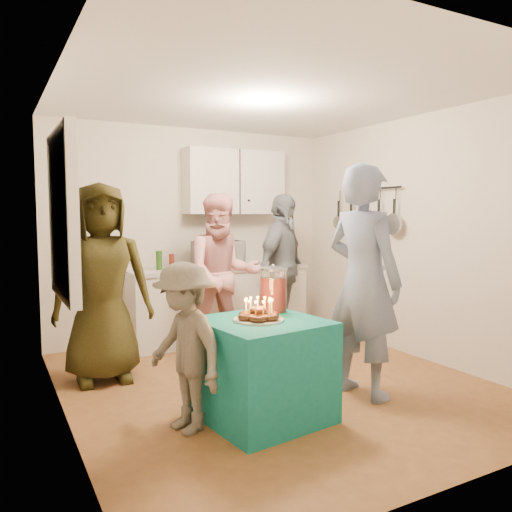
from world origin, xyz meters
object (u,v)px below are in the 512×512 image
man_birthday (363,281)px  woman_back_left (102,283)px  woman_back_center (223,275)px  child_near_left (185,347)px  woman_back_right (282,269)px  counter (218,305)px  party_table (262,369)px  microwave (218,254)px  punch_jar (273,291)px

man_birthday → woman_back_left: size_ratio=1.07×
woman_back_center → child_near_left: size_ratio=1.45×
woman_back_right → counter: bearing=107.2°
man_birthday → child_near_left: (-1.59, 0.05, -0.38)m
counter → party_table: counter is taller
microwave → punch_jar: 2.13m
microwave → woman_back_center: bearing=-120.6°
microwave → child_near_left: 2.63m
punch_jar → woman_back_left: size_ratio=0.18×
man_birthday → woman_back_right: size_ratio=1.10×
counter → woman_back_center: 0.83m
counter → woman_back_left: 1.86m
microwave → man_birthday: size_ratio=0.28×
punch_jar → woman_back_center: size_ratio=0.19×
counter → microwave: 0.64m
child_near_left → party_table: bearing=70.0°
woman_back_right → child_near_left: 2.61m
party_table → woman_back_left: size_ratio=0.46×
microwave → woman_back_center: 0.72m
man_birthday → punch_jar: bearing=61.3°
woman_back_right → child_near_left: size_ratio=1.47×
microwave → woman_back_left: woman_back_left is taller
punch_jar → woman_back_right: woman_back_right is taller
counter → child_near_left: (-1.27, -2.26, 0.18)m
child_near_left → punch_jar: bearing=89.1°
woman_back_left → child_near_left: woman_back_left is taller
woman_back_center → man_birthday: bearing=-58.6°
counter → party_table: 2.43m
woman_back_center → counter: bearing=83.0°
microwave → punch_jar: size_ratio=1.65×
microwave → child_near_left: same height
microwave → counter: bearing=169.5°
woman_back_center → woman_back_right: woman_back_right is taller
woman_back_center → child_near_left: 1.93m
party_table → punch_jar: size_ratio=2.50×
woman_back_left → party_table: bearing=-54.6°
woman_back_left → man_birthday: bearing=-33.3°
counter → punch_jar: punch_jar is taller
counter → woman_back_center: woman_back_center is taller
microwave → punch_jar: bearing=-112.4°
woman_back_left → woman_back_right: size_ratio=1.03×
punch_jar → microwave: bearing=78.1°
man_birthday → woman_back_center: bearing=6.8°
counter → woman_back_right: 0.91m
microwave → child_near_left: size_ratio=0.46×
child_near_left → woman_back_center: bearing=134.1°
party_table → woman_back_right: 2.31m
microwave → man_birthday: 2.33m
party_table → woman_back_right: woman_back_right is taller
counter → woman_back_center: size_ratio=1.24×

